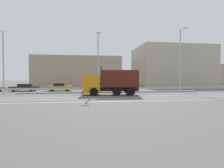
{
  "coord_description": "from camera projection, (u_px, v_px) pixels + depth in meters",
  "views": [
    {
      "loc": [
        -3.86,
        -23.91,
        2.2
      ],
      "look_at": [
        -0.33,
        0.46,
        1.37
      ],
      "focal_mm": 28.0,
      "sensor_mm": 36.0,
      "label": 1
    }
  ],
  "objects": [
    {
      "name": "street_lamp_1",
      "position": [
        98.0,
        60.0,
        26.06
      ],
      "size": [
        0.71,
        2.04,
        8.79
      ],
      "color": "#ADADB2",
      "rests_on": "ground_plane"
    },
    {
      "name": "ground_plane",
      "position": [
        115.0,
        94.0,
        24.28
      ],
      "size": [
        320.0,
        320.0,
        0.0
      ],
      "primitive_type": "plane",
      "color": "#605E5B"
    },
    {
      "name": "lane_strip_2",
      "position": [
        120.0,
        101.0,
        16.56
      ],
      "size": [
        49.4,
        0.16,
        0.01
      ],
      "primitive_type": "cube",
      "color": "silver",
      "rests_on": "ground_plane"
    },
    {
      "name": "median_guardrail",
      "position": [
        112.0,
        89.0,
        27.3
      ],
      "size": [
        49.4,
        0.09,
        0.78
      ],
      "color": "#9EA0A5",
      "rests_on": "ground_plane"
    },
    {
      "name": "background_building_0",
      "position": [
        78.0,
        72.0,
        48.34
      ],
      "size": [
        22.23,
        11.98,
        7.79
      ],
      "primitive_type": "cube",
      "color": "tan",
      "rests_on": "ground_plane"
    },
    {
      "name": "lane_strip_0",
      "position": [
        113.0,
        96.0,
        21.08
      ],
      "size": [
        49.4,
        0.16,
        0.01
      ],
      "primitive_type": "cube",
      "color": "silver",
      "rests_on": "ground_plane"
    },
    {
      "name": "parked_car_3",
      "position": [
        97.0,
        86.0,
        30.83
      ],
      "size": [
        4.69,
        1.8,
        1.51
      ],
      "rotation": [
        0.0,
        0.0,
        -1.57
      ],
      "color": "silver",
      "rests_on": "ground_plane"
    },
    {
      "name": "parked_car_1",
      "position": [
        24.0,
        87.0,
        29.55
      ],
      "size": [
        4.51,
        2.07,
        1.25
      ],
      "rotation": [
        0.0,
        0.0,
        1.51
      ],
      "color": "black",
      "rests_on": "ground_plane"
    },
    {
      "name": "median_island",
      "position": [
        112.0,
        92.0,
        26.5
      ],
      "size": [
        27.17,
        1.1,
        0.18
      ],
      "primitive_type": "cube",
      "color": "gray",
      "rests_on": "ground_plane"
    },
    {
      "name": "background_building_1",
      "position": [
        171.0,
        67.0,
        50.43
      ],
      "size": [
        19.79,
        14.38,
        10.94
      ],
      "primitive_type": "cube",
      "color": "#B7AD99",
      "rests_on": "ground_plane"
    },
    {
      "name": "lane_strip_1",
      "position": [
        116.0,
        98.0,
        18.9
      ],
      "size": [
        49.4,
        0.16,
        0.01
      ],
      "primitive_type": "cube",
      "color": "silver",
      "rests_on": "ground_plane"
    },
    {
      "name": "street_lamp_0",
      "position": [
        3.0,
        58.0,
        23.96
      ],
      "size": [
        0.71,
        2.8,
        8.75
      ],
      "color": "#ADADB2",
      "rests_on": "ground_plane"
    },
    {
      "name": "median_road_sign",
      "position": [
        86.0,
        84.0,
        25.88
      ],
      "size": [
        0.69,
        0.16,
        2.53
      ],
      "color": "white",
      "rests_on": "ground_plane"
    },
    {
      "name": "dump_truck",
      "position": [
        104.0,
        85.0,
        22.77
      ],
      "size": [
        7.35,
        3.32,
        3.72
      ],
      "rotation": [
        0.0,
        0.0,
        1.47
      ],
      "color": "orange",
      "rests_on": "ground_plane"
    },
    {
      "name": "parked_car_2",
      "position": [
        60.0,
        87.0,
        30.11
      ],
      "size": [
        4.19,
        2.14,
        1.32
      ],
      "rotation": [
        0.0,
        0.0,
        -1.53
      ],
      "color": "#B27A14",
      "rests_on": "ground_plane"
    },
    {
      "name": "street_lamp_2",
      "position": [
        180.0,
        58.0,
        27.95
      ],
      "size": [
        0.71,
        1.9,
        9.99
      ],
      "color": "#ADADB2",
      "rests_on": "ground_plane"
    }
  ]
}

